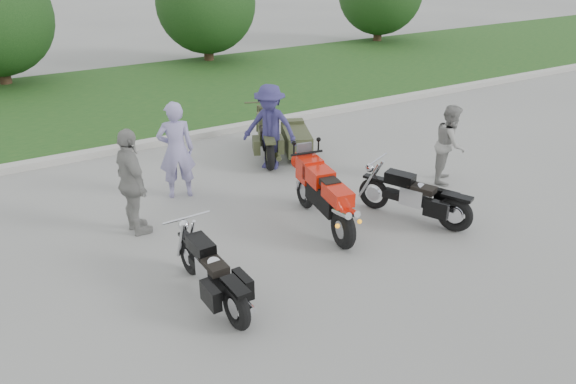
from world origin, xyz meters
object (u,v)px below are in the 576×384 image
sportbike_red (324,195)px  cruiser_right (418,199)px  cruiser_sidecar (284,139)px  person_back (132,183)px  person_denim (270,127)px  person_stripe (176,150)px  person_grey (450,144)px  cruiser_left (214,276)px

sportbike_red → cruiser_right: sportbike_red is taller
cruiser_sidecar → sportbike_red: bearing=-86.1°
cruiser_sidecar → person_back: 4.25m
cruiser_right → person_denim: bearing=82.1°
person_stripe → person_grey: person_stripe is taller
person_grey → person_back: (-6.06, 1.03, 0.12)m
person_stripe → sportbike_red: bearing=138.8°
sportbike_red → person_back: person_back is taller
cruiser_right → cruiser_sidecar: bearing=72.3°
cruiser_right → person_stripe: person_stripe is taller
cruiser_left → person_denim: person_denim is taller
cruiser_sidecar → person_denim: size_ratio=1.19×
cruiser_right → sportbike_red: bearing=133.2°
sportbike_red → person_grey: (3.25, 0.41, 0.17)m
sportbike_red → person_stripe: (-1.70, 2.43, 0.32)m
cruiser_right → person_denim: 3.60m
cruiser_left → person_denim: bearing=49.9°
sportbike_red → cruiser_sidecar: size_ratio=1.02×
person_stripe → person_denim: (2.18, 0.36, -0.03)m
cruiser_left → person_back: size_ratio=1.14×
cruiser_left → person_denim: 4.84m
cruiser_sidecar → person_grey: person_grey is taller
person_denim → cruiser_left: bearing=-79.5°
cruiser_sidecar → person_stripe: person_stripe is taller
cruiser_sidecar → person_back: size_ratio=1.17×
person_grey → sportbike_red: bearing=145.9°
sportbike_red → person_grey: size_ratio=1.39×
person_stripe → cruiser_right: bearing=150.7°
person_stripe → person_denim: size_ratio=1.03×
cruiser_right → cruiser_sidecar: 3.83m
sportbike_red → person_back: (-2.81, 1.44, 0.30)m
person_stripe → person_back: 1.49m
cruiser_sidecar → person_stripe: 2.89m
cruiser_sidecar → cruiser_left: bearing=-107.9°
cruiser_right → person_stripe: (-3.24, 3.04, 0.52)m
person_back → person_grey: bearing=-104.3°
cruiser_right → cruiser_sidecar: (-0.51, 3.80, -0.01)m
cruiser_right → person_back: person_back is taller
sportbike_red → person_denim: (0.48, 2.79, 0.29)m
sportbike_red → person_stripe: 2.98m
person_back → sportbike_red: bearing=-121.8°
cruiser_sidecar → person_stripe: (-2.73, -0.76, 0.53)m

